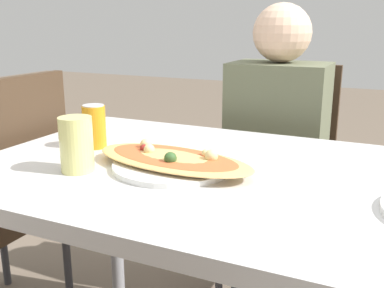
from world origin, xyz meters
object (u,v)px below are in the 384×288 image
object	(u,v)px
dining_table	(208,196)
drink_glass	(76,144)
chair_side_left	(6,195)
person_seated	(276,135)
pizza_main	(173,161)
chair_far_seated	(282,169)
soda_can	(94,126)

from	to	relation	value
dining_table	drink_glass	distance (m)	0.35
dining_table	chair_side_left	bearing A→B (deg)	175.90
person_seated	pizza_main	distance (m)	0.67
chair_far_seated	pizza_main	distance (m)	0.83
chair_far_seated	soda_can	distance (m)	0.86
dining_table	person_seated	world-z (taller)	person_seated
person_seated	chair_side_left	bearing A→B (deg)	35.64
chair_side_left	soda_can	xyz separation A→B (m)	(0.41, -0.02, 0.29)
person_seated	soda_can	distance (m)	0.71
chair_side_left	soda_can	distance (m)	0.50
dining_table	soda_can	world-z (taller)	soda_can
person_seated	drink_glass	world-z (taller)	person_seated
soda_can	drink_glass	world-z (taller)	drink_glass
person_seated	drink_glass	xyz separation A→B (m)	(-0.29, -0.78, 0.12)
drink_glass	dining_table	bearing A→B (deg)	29.49
dining_table	drink_glass	size ratio (longest dim) A/B	8.86
pizza_main	drink_glass	world-z (taller)	drink_glass
soda_can	drink_glass	distance (m)	0.21
chair_side_left	pizza_main	world-z (taller)	chair_side_left
chair_far_seated	person_seated	world-z (taller)	person_seated
chair_far_seated	pizza_main	xyz separation A→B (m)	(-0.09, -0.78, 0.25)
dining_table	chair_far_seated	size ratio (longest dim) A/B	1.29
dining_table	soda_can	bearing A→B (deg)	174.68
pizza_main	soda_can	bearing A→B (deg)	165.73
chair_side_left	pizza_main	bearing A→B (deg)	-97.76
person_seated	pizza_main	bearing A→B (deg)	82.27
dining_table	pizza_main	distance (m)	0.13
person_seated	drink_glass	size ratio (longest dim) A/B	8.58
chair_far_seated	soda_can	size ratio (longest dim) A/B	7.41
soda_can	chair_far_seated	bearing A→B (deg)	61.69
chair_side_left	pizza_main	xyz separation A→B (m)	(0.70, -0.10, 0.25)
dining_table	chair_side_left	xyz separation A→B (m)	(-0.78, 0.06, -0.15)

